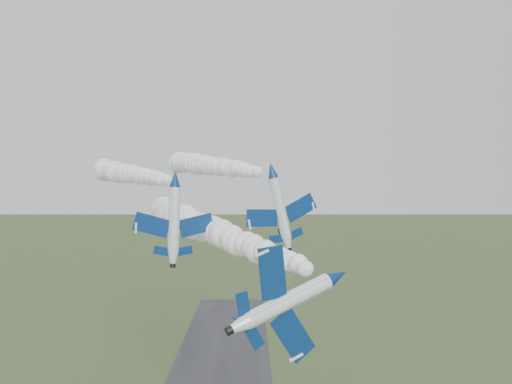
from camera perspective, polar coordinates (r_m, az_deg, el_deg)
jet_lead at (r=56.35m, az=8.21°, el=-8.32°), size 7.28×12.90×10.55m
smoke_trail_jet_lead at (r=88.83m, az=-4.30°, el=-3.98°), size 32.71×62.54×5.70m
jet_pair_left at (r=85.30m, az=-8.07°, el=1.34°), size 12.10×13.94×3.56m
smoke_trail_jet_pair_left at (r=124.23m, az=-12.82°, el=1.81°), size 29.80×69.39×5.24m
jet_pair_right at (r=84.69m, az=1.62°, el=2.22°), size 11.26×13.34×4.03m
smoke_trail_jet_pair_right at (r=123.13m, az=-4.82°, el=2.66°), size 30.29×70.73×5.44m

